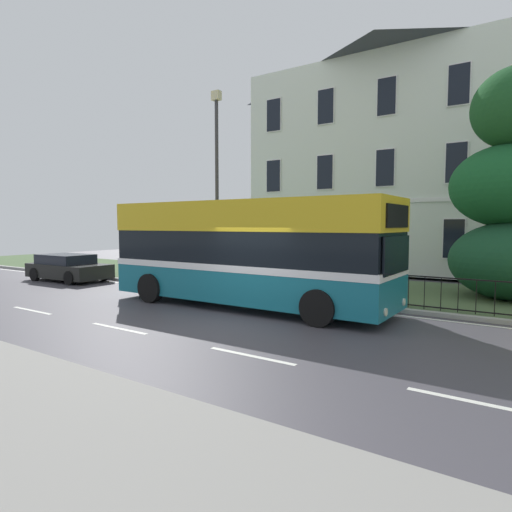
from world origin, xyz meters
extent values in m
cube|color=#413F47|center=(0.00, 0.00, -0.03)|extent=(60.00, 56.00, 0.06)
cube|color=silver|center=(0.00, 3.65, 0.00)|extent=(54.00, 0.14, 0.01)
cube|color=silver|center=(-6.00, -1.80, 0.00)|extent=(2.00, 0.12, 0.01)
cube|color=silver|center=(-2.00, -1.80, 0.00)|extent=(2.00, 0.12, 0.01)
cube|color=silver|center=(2.00, -1.80, 0.00)|extent=(2.00, 0.12, 0.01)
cube|color=silver|center=(6.00, -1.80, 0.00)|extent=(2.00, 0.12, 0.01)
cube|color=#9E9E99|center=(0.00, 4.12, 0.06)|extent=(57.00, 0.24, 0.12)
cube|color=#4E673F|center=(0.00, 7.46, 0.06)|extent=(57.00, 6.44, 0.12)
cube|color=gray|center=(0.00, -5.50, 0.00)|extent=(57.00, 3.00, 0.01)
cube|color=silver|center=(0.27, 16.61, 5.53)|extent=(15.62, 9.07, 10.83)
pyramid|color=#3D414B|center=(0.27, 16.61, 11.87)|extent=(15.94, 9.25, 1.85)
cube|color=white|center=(0.27, 12.04, 3.71)|extent=(15.62, 0.06, 0.20)
cube|color=#2D333D|center=(0.27, 12.03, 1.22)|extent=(1.10, 0.06, 2.20)
cube|color=white|center=(-5.98, 12.03, 1.95)|extent=(0.96, 0.04, 1.82)
cube|color=black|center=(-5.98, 12.01, 1.95)|extent=(0.86, 0.03, 1.72)
cube|color=white|center=(-2.86, 12.03, 1.95)|extent=(0.96, 0.04, 1.82)
cube|color=black|center=(-2.86, 12.01, 1.95)|extent=(0.86, 0.03, 1.72)
cube|color=white|center=(0.27, 12.03, 1.95)|extent=(0.96, 0.04, 1.82)
cube|color=black|center=(0.27, 12.01, 1.95)|extent=(0.86, 0.03, 1.72)
cube|color=white|center=(3.39, 12.03, 1.95)|extent=(0.96, 0.04, 1.82)
cube|color=black|center=(3.39, 12.01, 1.95)|extent=(0.86, 0.03, 1.72)
cube|color=white|center=(-5.98, 12.03, 5.28)|extent=(0.96, 0.04, 1.82)
cube|color=black|center=(-5.98, 12.01, 5.28)|extent=(0.86, 0.03, 1.72)
cube|color=white|center=(-2.86, 12.03, 5.28)|extent=(0.96, 0.04, 1.82)
cube|color=black|center=(-2.86, 12.01, 5.28)|extent=(0.86, 0.03, 1.72)
cube|color=white|center=(0.27, 12.03, 5.28)|extent=(0.96, 0.04, 1.82)
cube|color=black|center=(0.27, 12.01, 5.28)|extent=(0.86, 0.03, 1.72)
cube|color=white|center=(3.39, 12.03, 5.28)|extent=(0.96, 0.04, 1.82)
cube|color=black|center=(3.39, 12.01, 5.28)|extent=(0.86, 0.03, 1.72)
cube|color=white|center=(-5.98, 12.03, 8.61)|extent=(0.96, 0.04, 1.82)
cube|color=black|center=(-5.98, 12.01, 8.61)|extent=(0.86, 0.03, 1.72)
cube|color=white|center=(-2.86, 12.03, 8.61)|extent=(0.96, 0.04, 1.82)
cube|color=black|center=(-2.86, 12.01, 8.61)|extent=(0.86, 0.03, 1.72)
cube|color=white|center=(0.27, 12.03, 8.61)|extent=(0.96, 0.04, 1.82)
cube|color=black|center=(0.27, 12.01, 8.61)|extent=(0.86, 0.03, 1.72)
cube|color=white|center=(3.39, 12.03, 8.61)|extent=(0.96, 0.04, 1.82)
cube|color=black|center=(3.39, 12.01, 8.61)|extent=(0.86, 0.03, 1.72)
cube|color=black|center=(0.27, 4.40, 1.07)|extent=(15.32, 0.04, 0.04)
cube|color=black|center=(0.27, 4.40, 0.20)|extent=(15.32, 0.04, 0.04)
cylinder|color=black|center=(-7.39, 4.40, 0.59)|extent=(0.02, 0.02, 0.95)
cylinder|color=black|center=(-6.94, 4.40, 0.59)|extent=(0.02, 0.02, 0.95)
cylinder|color=black|center=(-6.49, 4.40, 0.59)|extent=(0.02, 0.02, 0.95)
cylinder|color=black|center=(-6.04, 4.40, 0.59)|extent=(0.02, 0.02, 0.95)
cylinder|color=black|center=(-5.59, 4.40, 0.59)|extent=(0.02, 0.02, 0.95)
cylinder|color=black|center=(-5.14, 4.40, 0.59)|extent=(0.02, 0.02, 0.95)
cylinder|color=black|center=(-4.69, 4.40, 0.59)|extent=(0.02, 0.02, 0.95)
cylinder|color=black|center=(-4.24, 4.40, 0.59)|extent=(0.02, 0.02, 0.95)
cylinder|color=black|center=(-3.79, 4.40, 0.59)|extent=(0.02, 0.02, 0.95)
cylinder|color=black|center=(-3.34, 4.40, 0.59)|extent=(0.02, 0.02, 0.95)
cylinder|color=black|center=(-2.89, 4.40, 0.59)|extent=(0.02, 0.02, 0.95)
cylinder|color=black|center=(-2.44, 4.40, 0.59)|extent=(0.02, 0.02, 0.95)
cylinder|color=black|center=(-1.99, 4.40, 0.59)|extent=(0.02, 0.02, 0.95)
cylinder|color=black|center=(-1.54, 4.40, 0.59)|extent=(0.02, 0.02, 0.95)
cylinder|color=black|center=(-1.08, 4.40, 0.59)|extent=(0.02, 0.02, 0.95)
cylinder|color=black|center=(-0.63, 4.40, 0.59)|extent=(0.02, 0.02, 0.95)
cylinder|color=black|center=(-0.18, 4.40, 0.59)|extent=(0.02, 0.02, 0.95)
cylinder|color=black|center=(0.27, 4.40, 0.59)|extent=(0.02, 0.02, 0.95)
cylinder|color=black|center=(0.72, 4.40, 0.59)|extent=(0.02, 0.02, 0.95)
cylinder|color=black|center=(1.17, 4.40, 0.59)|extent=(0.02, 0.02, 0.95)
cylinder|color=black|center=(1.62, 4.40, 0.59)|extent=(0.02, 0.02, 0.95)
cylinder|color=black|center=(2.07, 4.40, 0.59)|extent=(0.02, 0.02, 0.95)
cylinder|color=black|center=(2.52, 4.40, 0.59)|extent=(0.02, 0.02, 0.95)
cylinder|color=black|center=(2.97, 4.40, 0.59)|extent=(0.02, 0.02, 0.95)
cylinder|color=black|center=(3.42, 4.40, 0.59)|extent=(0.02, 0.02, 0.95)
cylinder|color=black|center=(3.87, 4.40, 0.59)|extent=(0.02, 0.02, 0.95)
cylinder|color=black|center=(4.32, 4.40, 0.59)|extent=(0.02, 0.02, 0.95)
cylinder|color=black|center=(4.77, 4.40, 0.59)|extent=(0.02, 0.02, 0.95)
cylinder|color=black|center=(5.22, 4.40, 0.59)|extent=(0.02, 0.02, 0.95)
cylinder|color=black|center=(5.67, 4.40, 0.59)|extent=(0.02, 0.02, 0.95)
ellipsoid|color=#175227|center=(5.75, 8.20, 3.88)|extent=(3.92, 3.92, 2.81)
cube|color=#16687B|center=(-1.03, 2.37, 0.81)|extent=(9.24, 2.58, 1.09)
cube|color=white|center=(-1.03, 2.37, 1.31)|extent=(9.26, 2.60, 0.20)
cube|color=black|center=(-1.03, 2.37, 1.87)|extent=(9.16, 2.54, 1.03)
cube|color=gold|center=(-1.03, 2.37, 2.84)|extent=(9.24, 2.58, 0.91)
cube|color=black|center=(3.61, 2.39, 1.82)|extent=(0.07, 2.14, 0.95)
cube|color=black|center=(3.61, 2.39, 2.79)|extent=(0.07, 1.83, 0.58)
cylinder|color=silver|center=(3.60, 3.20, 0.48)|extent=(0.04, 0.20, 0.20)
cylinder|color=silver|center=(3.61, 1.57, 0.48)|extent=(0.04, 0.20, 0.20)
cylinder|color=black|center=(2.01, 3.61, 0.48)|extent=(0.96, 0.30, 0.96)
cylinder|color=black|center=(2.02, 1.16, 0.48)|extent=(0.96, 0.30, 0.96)
cylinder|color=black|center=(-4.08, 3.58, 0.48)|extent=(0.96, 0.30, 0.96)
cylinder|color=black|center=(-4.07, 1.14, 0.48)|extent=(0.96, 0.30, 0.96)
cube|color=black|center=(-11.36, 2.87, 0.47)|extent=(4.08, 1.98, 0.62)
cube|color=black|center=(-11.61, 2.86, 0.99)|extent=(2.46, 1.71, 0.42)
cylinder|color=black|center=(-10.11, 3.80, 0.30)|extent=(0.61, 0.20, 0.60)
cylinder|color=black|center=(-10.05, 2.03, 0.30)|extent=(0.61, 0.20, 0.60)
cylinder|color=black|center=(-12.68, 3.71, 0.30)|extent=(0.61, 0.20, 0.60)
cylinder|color=black|center=(-12.62, 1.94, 0.30)|extent=(0.61, 0.20, 0.60)
cylinder|color=#333338|center=(-4.28, 4.92, 3.80)|extent=(0.14, 0.14, 7.36)
cube|color=beige|center=(-4.28, 4.92, 7.66)|extent=(0.36, 0.24, 0.36)
cylinder|color=#4C4742|center=(1.63, 4.82, 0.62)|extent=(0.45, 0.45, 0.99)
ellipsoid|color=black|center=(1.63, 4.82, 1.19)|extent=(0.46, 0.46, 0.16)
camera|label=1|loc=(6.68, -8.61, 2.59)|focal=30.09mm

